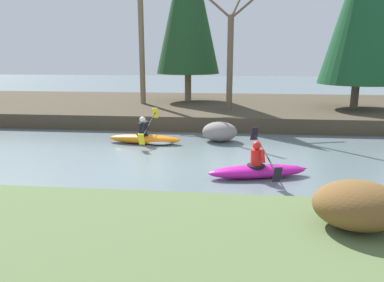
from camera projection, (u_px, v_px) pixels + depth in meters
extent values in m
plane|color=slate|center=(182.00, 165.00, 11.16)|extent=(90.00, 90.00, 0.00)
cube|color=#473D2D|center=(205.00, 108.00, 20.41)|extent=(44.00, 9.76, 0.64)
cylinder|color=#7A664C|center=(188.00, 87.00, 20.84)|extent=(0.36, 0.36, 1.53)
cone|color=#1E4723|center=(188.00, 1.00, 19.79)|extent=(3.44, 3.44, 7.59)
cylinder|color=brown|center=(355.00, 96.00, 17.95)|extent=(0.36, 0.36, 1.20)
cone|color=#194C28|center=(364.00, 4.00, 16.99)|extent=(3.60, 3.60, 7.16)
cylinder|color=#7A664C|center=(142.00, 51.00, 19.31)|extent=(0.28, 0.28, 5.44)
cylinder|color=brown|center=(230.00, 63.00, 17.34)|extent=(0.28, 0.28, 4.30)
cylinder|color=brown|center=(215.00, 4.00, 17.41)|extent=(1.60, 1.37, 1.45)
cylinder|color=brown|center=(250.00, 2.00, 16.03)|extent=(1.68, 1.44, 1.28)
cylinder|color=brown|center=(238.00, 3.00, 17.50)|extent=(0.75, 1.81, 1.61)
ellipsoid|color=brown|center=(358.00, 205.00, 5.66)|extent=(1.34, 1.12, 0.73)
ellipsoid|color=#C61999|center=(258.00, 171.00, 10.04)|extent=(2.76, 1.25, 0.34)
cone|color=#C61999|center=(301.00, 169.00, 10.21)|extent=(0.39, 0.28, 0.20)
cylinder|color=black|center=(256.00, 166.00, 10.00)|extent=(0.58, 0.58, 0.08)
cylinder|color=red|center=(256.00, 157.00, 9.94)|extent=(0.36, 0.36, 0.42)
sphere|color=red|center=(257.00, 145.00, 9.87)|extent=(0.28, 0.28, 0.23)
cylinder|color=red|center=(257.00, 152.00, 10.17)|extent=(0.14, 0.24, 0.35)
cylinder|color=red|center=(263.00, 156.00, 9.70)|extent=(0.14, 0.24, 0.35)
cylinder|color=black|center=(265.00, 152.00, 9.94)|extent=(0.51, 1.86, 0.65)
cube|color=black|center=(254.00, 134.00, 10.79)|extent=(0.23, 0.20, 0.41)
cube|color=black|center=(277.00, 175.00, 9.10)|extent=(0.23, 0.20, 0.41)
ellipsoid|color=orange|center=(144.00, 139.00, 13.82)|extent=(2.73, 0.76, 0.34)
cone|color=orange|center=(177.00, 140.00, 13.61)|extent=(0.36, 0.22, 0.20)
cylinder|color=black|center=(143.00, 135.00, 13.79)|extent=(0.51, 0.51, 0.08)
cylinder|color=black|center=(143.00, 128.00, 13.73)|extent=(0.32, 0.32, 0.42)
sphere|color=white|center=(143.00, 120.00, 13.66)|extent=(0.24, 0.24, 0.23)
cylinder|color=black|center=(147.00, 125.00, 13.93)|extent=(0.10, 0.23, 0.35)
cylinder|color=black|center=(143.00, 127.00, 13.47)|extent=(0.10, 0.23, 0.35)
cylinder|color=black|center=(149.00, 125.00, 13.67)|extent=(0.15, 1.91, 0.65)
cube|color=yellow|center=(155.00, 113.00, 14.51)|extent=(0.21, 0.17, 0.41)
cube|color=yellow|center=(141.00, 139.00, 12.83)|extent=(0.21, 0.17, 0.41)
ellipsoid|color=white|center=(159.00, 142.00, 13.75)|extent=(1.14, 0.76, 0.18)
ellipsoid|color=gray|center=(220.00, 132.00, 14.12)|extent=(1.32, 1.03, 0.74)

